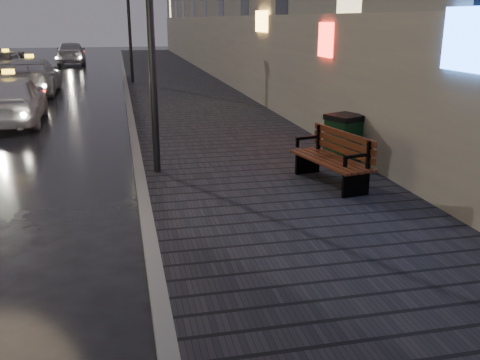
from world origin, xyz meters
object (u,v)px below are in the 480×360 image
Objects in this scene: trash_bin at (344,138)px; lamp_far at (128,10)px; taxi_far at (7,64)px; taxi_mid at (31,76)px; taxi_near at (12,99)px; bench at (334,158)px; car_far at (71,53)px.

lamp_far is at bearing 81.21° from trash_bin.
taxi_mid is at bearing -75.44° from taxi_far.
taxi_far is at bearing -81.28° from taxi_near.
taxi_far is at bearing 138.26° from lamp_far.
bench is 17.13m from taxi_mid.
lamp_far is 14.36m from car_far.
lamp_far is 18.02m from bench.
bench is 10.91m from taxi_near.
lamp_far is 9.34m from taxi_far.
taxi_near is (-7.79, 6.95, 0.09)m from trash_bin.
lamp_far is 10.27m from taxi_near.
lamp_far reaches higher than taxi_near.
trash_bin is at bearing -76.18° from lamp_far.
taxi_near is 0.84× the size of taxi_mid.
taxi_far is (-6.64, 5.93, -2.81)m from lamp_far.
lamp_far reaches higher than taxi_mid.
car_far is (0.06, 22.71, 0.05)m from taxi_near.
taxi_near reaches higher than taxi_far.
car_far is at bearing 90.80° from bench.
bench is at bearing 100.11° from car_far.
car_far reaches higher than bench.
bench is 0.42× the size of car_far.
lamp_far is at bearing -114.68° from taxi_near.
taxi_near is at bearing 87.43° from car_far.
bench is at bearing -142.07° from trash_bin.
lamp_far reaches higher than trash_bin.
taxi_mid is 8.33m from taxi_far.
taxi_mid is 1.07× the size of taxi_far.
taxi_near reaches higher than bench.
bench is 0.38× the size of taxi_mid.
taxi_near is 7.08m from taxi_mid.
taxi_far reaches higher than trash_bin.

